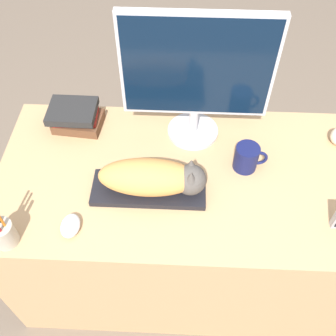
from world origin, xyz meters
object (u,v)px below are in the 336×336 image
(book_stack, at_px, (76,117))
(coffee_mug, at_px, (247,158))
(cat, at_px, (156,177))
(computer_mouse, at_px, (70,226))
(monitor, at_px, (197,73))
(pen_cup, at_px, (3,233))
(keyboard, at_px, (149,189))

(book_stack, bearing_deg, coffee_mug, -15.65)
(cat, relative_size, computer_mouse, 4.05)
(monitor, bearing_deg, book_stack, 177.63)
(coffee_mug, relative_size, pen_cup, 0.56)
(keyboard, bearing_deg, book_stack, 134.95)
(keyboard, xyz_separation_m, pen_cup, (-0.47, -0.23, 0.04))
(pen_cup, relative_size, book_stack, 1.05)
(computer_mouse, distance_m, coffee_mug, 0.70)
(computer_mouse, relative_size, coffee_mug, 0.75)
(cat, relative_size, pen_cup, 1.70)
(keyboard, relative_size, monitor, 0.75)
(cat, xyz_separation_m, book_stack, (-0.36, 0.33, -0.04))
(monitor, distance_m, computer_mouse, 0.71)
(computer_mouse, xyz_separation_m, pen_cup, (-0.21, -0.06, 0.03))
(pen_cup, distance_m, book_stack, 0.58)
(monitor, bearing_deg, coffee_mug, -40.43)
(keyboard, height_order, book_stack, book_stack)
(keyboard, distance_m, cat, 0.08)
(cat, distance_m, coffee_mug, 0.37)
(coffee_mug, distance_m, book_stack, 0.73)
(coffee_mug, xyz_separation_m, pen_cup, (-0.84, -0.37, -0.00))
(monitor, relative_size, pen_cup, 2.44)
(computer_mouse, xyz_separation_m, book_stack, (-0.07, 0.51, 0.03))
(keyboard, bearing_deg, coffee_mug, 20.24)
(computer_mouse, height_order, book_stack, book_stack)
(book_stack, bearing_deg, computer_mouse, -81.70)
(cat, height_order, monitor, monitor)
(monitor, height_order, computer_mouse, monitor)
(cat, distance_m, pen_cup, 0.55)
(keyboard, relative_size, book_stack, 1.93)
(keyboard, bearing_deg, computer_mouse, -146.35)
(computer_mouse, bearing_deg, monitor, 48.98)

